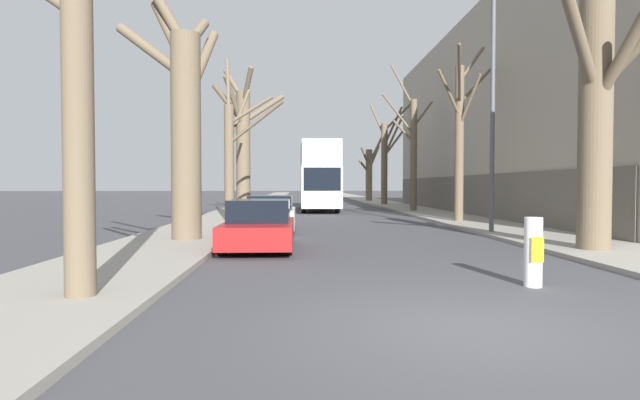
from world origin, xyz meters
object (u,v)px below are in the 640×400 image
at_px(street_tree_right_3, 386,156).
at_px(double_decker_bus, 319,174).
at_px(street_tree_left_3, 243,142).
at_px(street_tree_right_1, 460,134).
at_px(street_tree_left_2, 232,151).
at_px(lamp_post, 490,100).
at_px(street_tree_right_0, 597,118).
at_px(parked_car_1, 271,214).
at_px(street_tree_right_4, 369,172).
at_px(street_tree_right_2, 412,148).
at_px(street_tree_left_0, 67,63).
at_px(street_tree_left_1, 185,120).
at_px(parked_car_0, 260,226).
at_px(traffic_bollard, 533,252).

bearing_deg(street_tree_right_3, double_decker_bus, -126.81).
bearing_deg(street_tree_left_3, street_tree_right_1, -37.31).
distance_m(street_tree_left_2, lamp_post, 11.81).
height_order(street_tree_right_0, double_decker_bus, street_tree_right_0).
xyz_separation_m(street_tree_left_3, street_tree_right_0, (10.93, -18.42, -0.92)).
distance_m(street_tree_right_0, parked_car_1, 11.25).
height_order(street_tree_right_4, parked_car_1, street_tree_right_4).
xyz_separation_m(street_tree_right_2, lamp_post, (-0.68, -14.93, 0.56)).
xyz_separation_m(street_tree_left_0, double_decker_bus, (4.76, 27.13, -0.98)).
bearing_deg(parked_car_1, street_tree_right_1, 22.57).
height_order(street_tree_right_0, street_tree_right_1, street_tree_right_1).
distance_m(street_tree_right_3, parked_car_1, 25.57).
bearing_deg(street_tree_right_4, street_tree_left_0, -103.46).
xyz_separation_m(street_tree_left_1, street_tree_right_2, (10.84, 16.88, 0.45)).
distance_m(street_tree_right_3, double_decker_bus, 10.36).
distance_m(street_tree_right_2, parked_car_0, 20.67).
xyz_separation_m(street_tree_left_3, traffic_bollard, (7.45, -22.35, -3.78)).
bearing_deg(lamp_post, street_tree_left_3, 126.96).
relative_size(street_tree_left_1, street_tree_right_2, 0.79).
distance_m(street_tree_left_1, parked_car_0, 4.23).
bearing_deg(street_tree_left_1, street_tree_left_3, 89.84).
bearing_deg(parked_car_1, street_tree_left_0, -101.33).
xyz_separation_m(street_tree_left_2, street_tree_right_3, (10.64, 19.16, 0.91)).
bearing_deg(street_tree_right_3, lamp_post, -91.81).
height_order(street_tree_right_3, street_tree_right_4, street_tree_right_3).
xyz_separation_m(street_tree_left_3, parked_car_1, (2.34, -11.72, -3.73)).
relative_size(double_decker_bus, parked_car_1, 2.44).
bearing_deg(lamp_post, street_tree_right_3, 88.19).
relative_size(street_tree_right_1, street_tree_right_2, 0.81).
height_order(street_tree_left_1, street_tree_right_0, street_tree_left_1).
relative_size(street_tree_right_1, parked_car_1, 1.90).
distance_m(street_tree_right_0, street_tree_right_3, 30.52).
bearing_deg(street_tree_left_1, street_tree_right_3, 68.25).
distance_m(street_tree_right_0, double_decker_bus, 23.17).
distance_m(street_tree_left_3, parked_car_0, 17.60).
bearing_deg(street_tree_right_1, parked_car_0, -133.73).
height_order(street_tree_right_0, street_tree_right_4, street_tree_right_4).
height_order(double_decker_bus, parked_car_1, double_decker_bus).
distance_m(street_tree_right_2, traffic_bollard, 24.34).
height_order(street_tree_right_0, street_tree_right_3, street_tree_right_3).
height_order(street_tree_left_2, lamp_post, lamp_post).
xyz_separation_m(street_tree_left_2, traffic_bollard, (7.17, -15.28, -2.74)).
xyz_separation_m(street_tree_right_1, street_tree_right_3, (0.14, 20.30, 0.16)).
xyz_separation_m(street_tree_left_3, double_decker_bus, (4.80, 3.90, -1.82)).
bearing_deg(traffic_bollard, street_tree_right_1, 76.73).
distance_m(street_tree_left_3, traffic_bollard, 23.86).
distance_m(street_tree_left_3, street_tree_right_1, 13.56).
height_order(street_tree_right_2, parked_car_1, street_tree_right_2).
height_order(street_tree_left_3, lamp_post, street_tree_left_3).
xyz_separation_m(street_tree_left_1, street_tree_right_1, (10.82, 7.18, 0.37)).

